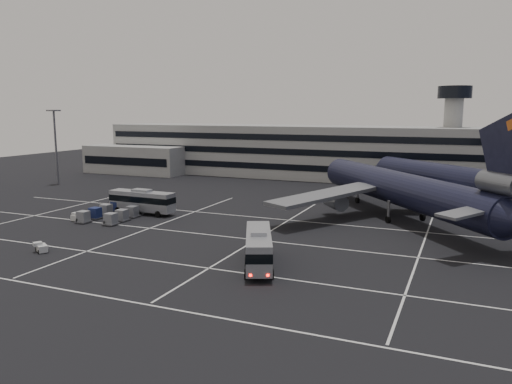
% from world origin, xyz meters
% --- Properties ---
extents(ground, '(260.00, 260.00, 0.00)m').
position_xyz_m(ground, '(0.00, 0.00, 0.00)').
color(ground, black).
rests_on(ground, ground).
extents(lane_markings, '(90.00, 55.62, 0.01)m').
position_xyz_m(lane_markings, '(0.95, 0.72, 0.01)').
color(lane_markings, silver).
rests_on(lane_markings, ground).
extents(terminal, '(125.00, 26.00, 24.00)m').
position_xyz_m(terminal, '(-2.95, 71.14, 6.93)').
color(terminal, gray).
rests_on(terminal, ground).
extents(hills, '(352.00, 180.00, 44.00)m').
position_xyz_m(hills, '(17.99, 170.00, -12.07)').
color(hills, '#38332B').
rests_on(hills, ground).
extents(lightpole_left, '(2.40, 2.40, 18.28)m').
position_xyz_m(lightpole_left, '(-55.00, 35.00, 11.82)').
color(lightpole_left, slate).
rests_on(lightpole_left, ground).
extents(trijet_main, '(40.84, 48.38, 18.08)m').
position_xyz_m(trijet_main, '(29.16, 25.60, 5.25)').
color(trijet_main, black).
rests_on(trijet_main, ground).
extents(trijet_far, '(44.87, 44.41, 18.08)m').
position_xyz_m(trijet_far, '(40.12, 37.14, 5.43)').
color(trijet_far, black).
rests_on(trijet_far, ground).
extents(bus_near, '(7.66, 12.70, 4.44)m').
position_xyz_m(bus_near, '(17.00, -6.99, 2.43)').
color(bus_near, gray).
rests_on(bus_near, ground).
extents(bus_far, '(12.52, 3.49, 4.39)m').
position_xyz_m(bus_far, '(-13.69, 12.83, 2.40)').
color(bus_far, gray).
rests_on(bus_far, ground).
extents(tug_a, '(1.40, 2.26, 1.42)m').
position_xyz_m(tug_a, '(-20.27, 3.99, 0.63)').
color(tug_a, beige).
rests_on(tug_a, ground).
extents(tug_b, '(2.39, 2.14, 1.32)m').
position_xyz_m(tug_b, '(-11.12, -12.49, 0.59)').
color(tug_b, beige).
rests_on(tug_b, ground).
extents(uld_cluster, '(8.13, 12.26, 1.94)m').
position_xyz_m(uld_cluster, '(-15.94, 7.90, 0.95)').
color(uld_cluster, '#2D2D30').
rests_on(uld_cluster, ground).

